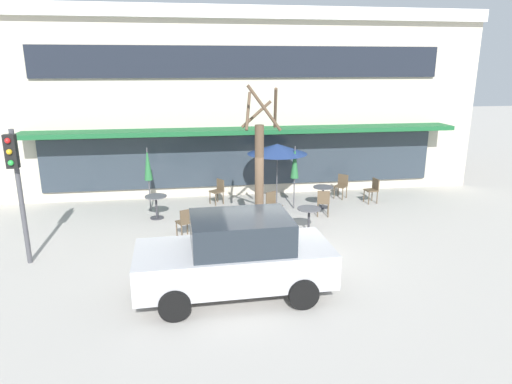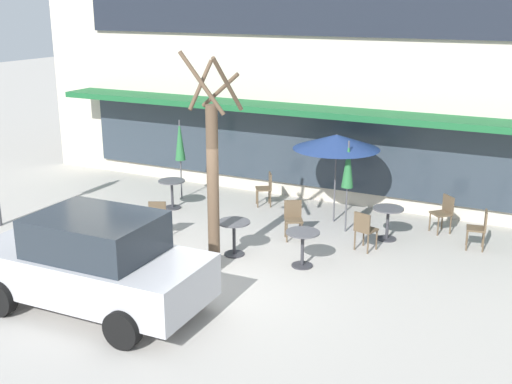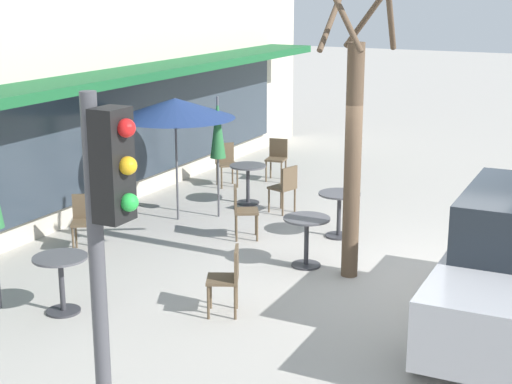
# 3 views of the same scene
# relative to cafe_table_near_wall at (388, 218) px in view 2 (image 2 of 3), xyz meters

# --- Properties ---
(ground_plane) EXTENTS (80.00, 80.00, 0.00)m
(ground_plane) POSITION_rel_cafe_table_near_wall_xyz_m (-2.48, -3.89, -0.52)
(ground_plane) COLOR #ADA8A0
(building_facade) EXTENTS (18.41, 9.10, 6.87)m
(building_facade) POSITION_rel_cafe_table_near_wall_xyz_m (-2.48, 6.07, 2.92)
(building_facade) COLOR beige
(building_facade) RESTS_ON ground
(cafe_table_near_wall) EXTENTS (0.70, 0.70, 0.76)m
(cafe_table_near_wall) POSITION_rel_cafe_table_near_wall_xyz_m (0.00, 0.00, 0.00)
(cafe_table_near_wall) COLOR #333338
(cafe_table_near_wall) RESTS_ON ground
(cafe_table_streetside) EXTENTS (0.70, 0.70, 0.76)m
(cafe_table_streetside) POSITION_rel_cafe_table_near_wall_xyz_m (-5.70, -0.28, 0.00)
(cafe_table_streetside) COLOR #333338
(cafe_table_streetside) RESTS_ON ground
(cafe_table_by_tree) EXTENTS (0.70, 0.70, 0.76)m
(cafe_table_by_tree) POSITION_rel_cafe_table_near_wall_xyz_m (-2.69, -2.39, 0.00)
(cafe_table_by_tree) COLOR #333338
(cafe_table_by_tree) RESTS_ON ground
(cafe_table_mid_patio) EXTENTS (0.70, 0.70, 0.76)m
(cafe_table_mid_patio) POSITION_rel_cafe_table_near_wall_xyz_m (-1.14, -2.31, 0.00)
(cafe_table_mid_patio) COLOR #333338
(cafe_table_mid_patio) RESTS_ON ground
(patio_umbrella_green_folded) EXTENTS (0.28, 0.28, 2.20)m
(patio_umbrella_green_folded) POSITION_rel_cafe_table_near_wall_xyz_m (-1.02, 0.07, 1.11)
(patio_umbrella_green_folded) COLOR #4C4C51
(patio_umbrella_green_folded) RESTS_ON ground
(patio_umbrella_cream_folded) EXTENTS (0.28, 0.28, 2.20)m
(patio_umbrella_cream_folded) POSITION_rel_cafe_table_near_wall_xyz_m (-5.95, 0.56, 1.11)
(patio_umbrella_cream_folded) COLOR #4C4C51
(patio_umbrella_cream_folded) RESTS_ON ground
(patio_umbrella_corner_open) EXTENTS (2.10, 2.10, 2.20)m
(patio_umbrella_corner_open) POSITION_rel_cafe_table_near_wall_xyz_m (-1.52, 0.63, 1.51)
(patio_umbrella_corner_open) COLOR #4C4C51
(patio_umbrella_corner_open) RESTS_ON ground
(cafe_chair_0) EXTENTS (0.55, 0.55, 0.89)m
(cafe_chair_0) POSITION_rel_cafe_table_near_wall_xyz_m (-3.58, 1.05, 0.01)
(cafe_chair_0) COLOR brown
(cafe_chair_0) RESTS_ON ground
(cafe_chair_1) EXTENTS (0.53, 0.53, 0.89)m
(cafe_chair_1) POSITION_rel_cafe_table_near_wall_xyz_m (-4.77, -2.21, 0.01)
(cafe_chair_1) COLOR brown
(cafe_chair_1) RESTS_ON ground
(cafe_chair_2) EXTENTS (0.50, 0.50, 0.89)m
(cafe_chair_2) POSITION_rel_cafe_table_near_wall_xyz_m (-0.27, -0.91, 0.01)
(cafe_chair_2) COLOR brown
(cafe_chair_2) RESTS_ON ground
(cafe_chair_3) EXTENTS (0.57, 0.57, 0.89)m
(cafe_chair_3) POSITION_rel_cafe_table_near_wall_xyz_m (1.05, 1.07, 0.01)
(cafe_chair_3) COLOR brown
(cafe_chair_3) RESTS_ON ground
(cafe_chair_4) EXTENTS (0.46, 0.46, 0.89)m
(cafe_chair_4) POSITION_rel_cafe_table_near_wall_xyz_m (1.97, 0.32, 0.01)
(cafe_chair_4) COLOR brown
(cafe_chair_4) RESTS_ON ground
(cafe_chair_5) EXTENTS (0.55, 0.55, 0.89)m
(cafe_chair_5) POSITION_rel_cafe_table_near_wall_xyz_m (-1.96, -0.90, 0.01)
(cafe_chair_5) COLOR brown
(cafe_chair_5) RESTS_ON ground
(parked_sedan) EXTENTS (4.25, 2.10, 1.76)m
(parked_sedan) POSITION_rel_cafe_table_near_wall_xyz_m (-3.70, -5.70, 0.36)
(parked_sedan) COLOR #B7B7BC
(parked_sedan) RESTS_ON ground
(street_tree) EXTENTS (0.95, 0.97, 4.40)m
(street_tree) POSITION_rel_cafe_table_near_wall_xyz_m (-2.76, -3.11, 1.44)
(street_tree) COLOR brown
(street_tree) RESTS_ON ground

